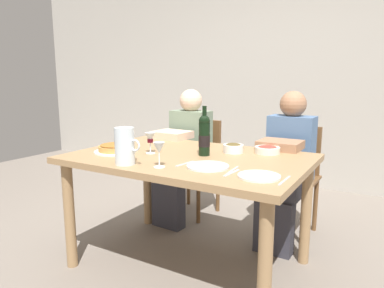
{
  "coord_description": "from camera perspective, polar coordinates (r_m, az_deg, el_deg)",
  "views": [
    {
      "loc": [
        1.15,
        -1.92,
        1.25
      ],
      "look_at": [
        0.0,
        0.04,
        0.83
      ],
      "focal_mm": 33.05,
      "sensor_mm": 36.0,
      "label": 1
    }
  ],
  "objects": [
    {
      "name": "wine_glass_right_diner",
      "position": [
        1.97,
        -5.34,
        -0.82
      ],
      "size": [
        0.07,
        0.07,
        0.14
      ],
      "color": "silver",
      "rests_on": "dining_table"
    },
    {
      "name": "dining_table",
      "position": [
        2.31,
        -0.52,
        -4.12
      ],
      "size": [
        1.5,
        1.0,
        0.76
      ],
      "color": "#9E7A51",
      "rests_on": "ground"
    },
    {
      "name": "olive_bowl",
      "position": [
        2.39,
        6.67,
        -0.59
      ],
      "size": [
        0.14,
        0.14,
        0.06
      ],
      "color": "white",
      "rests_on": "dining_table"
    },
    {
      "name": "spoon_right_setting",
      "position": [
        2.06,
        -1.13,
        -3.2
      ],
      "size": [
        0.03,
        0.16,
        0.0
      ],
      "primitive_type": "cube",
      "rotation": [
        0.0,
        0.0,
        1.44
      ],
      "color": "silver",
      "rests_on": "dining_table"
    },
    {
      "name": "back_wall",
      "position": [
        4.36,
        15.47,
        12.08
      ],
      "size": [
        8.0,
        0.1,
        2.8
      ],
      "primitive_type": "cube",
      "color": "#B2ADA3",
      "rests_on": "ground"
    },
    {
      "name": "water_pitcher",
      "position": [
        2.07,
        -10.78,
        -0.67
      ],
      "size": [
        0.17,
        0.12,
        0.22
      ],
      "color": "silver",
      "rests_on": "dining_table"
    },
    {
      "name": "wine_bottle",
      "position": [
        2.27,
        2.0,
        1.45
      ],
      "size": [
        0.07,
        0.07,
        0.32
      ],
      "color": "black",
      "rests_on": "dining_table"
    },
    {
      "name": "diner_left",
      "position": [
        3.11,
        -1.37,
        -1.27
      ],
      "size": [
        0.35,
        0.52,
        1.16
      ],
      "rotation": [
        0.0,
        0.0,
        3.08
      ],
      "color": "gray",
      "rests_on": "ground"
    },
    {
      "name": "dinner_plate_right_setting",
      "position": [
        1.99,
        2.57,
        -3.61
      ],
      "size": [
        0.24,
        0.24,
        0.01
      ],
      "primitive_type": "cylinder",
      "color": "silver",
      "rests_on": "dining_table"
    },
    {
      "name": "chair_right",
      "position": [
        3.01,
        16.07,
        -4.43
      ],
      "size": [
        0.41,
        0.41,
        0.87
      ],
      "rotation": [
        0.0,
        0.0,
        3.13
      ],
      "color": "brown",
      "rests_on": "ground"
    },
    {
      "name": "chair_left",
      "position": [
        3.33,
        0.96,
        -2.6
      ],
      "size": [
        0.43,
        0.43,
        0.87
      ],
      "rotation": [
        0.0,
        0.0,
        3.08
      ],
      "color": "brown",
      "rests_on": "ground"
    },
    {
      "name": "baked_tart",
      "position": [
        2.44,
        -12.27,
        -0.67
      ],
      "size": [
        0.29,
        0.29,
        0.06
      ],
      "color": "white",
      "rests_on": "dining_table"
    },
    {
      "name": "wine_glass_left_diner",
      "position": [
        2.35,
        -6.76,
        0.84
      ],
      "size": [
        0.07,
        0.07,
        0.14
      ],
      "color": "silver",
      "rests_on": "dining_table"
    },
    {
      "name": "knife_left_setting",
      "position": [
        1.78,
        14.71,
        -5.73
      ],
      "size": [
        0.01,
        0.18,
        0.0
      ],
      "primitive_type": "cube",
      "rotation": [
        0.0,
        0.0,
        1.56
      ],
      "color": "silver",
      "rests_on": "dining_table"
    },
    {
      "name": "dinner_plate_left_setting",
      "position": [
        1.82,
        10.76,
        -5.13
      ],
      "size": [
        0.22,
        0.22,
        0.01
      ],
      "primitive_type": "cylinder",
      "color": "white",
      "rests_on": "dining_table"
    },
    {
      "name": "salad_bowl",
      "position": [
        2.41,
        12.06,
        -0.85
      ],
      "size": [
        0.17,
        0.17,
        0.05
      ],
      "color": "silver",
      "rests_on": "dining_table"
    },
    {
      "name": "fork_left_setting",
      "position": [
        1.87,
        6.42,
        -4.66
      ],
      "size": [
        0.03,
        0.16,
        0.0
      ],
      "primitive_type": "cube",
      "rotation": [
        0.0,
        0.0,
        1.5
      ],
      "color": "silver",
      "rests_on": "dining_table"
    },
    {
      "name": "knife_right_setting",
      "position": [
        1.92,
        6.53,
        -4.24
      ],
      "size": [
        0.02,
        0.18,
        0.0
      ],
      "primitive_type": "cube",
      "rotation": [
        0.0,
        0.0,
        1.65
      ],
      "color": "silver",
      "rests_on": "dining_table"
    },
    {
      "name": "ground_plane",
      "position": [
        2.56,
        -0.5,
        -18.74
      ],
      "size": [
        8.0,
        8.0,
        0.0
      ],
      "primitive_type": "plane",
      "color": "slate"
    },
    {
      "name": "diner_right",
      "position": [
        2.76,
        14.91,
        -3.15
      ],
      "size": [
        0.34,
        0.5,
        1.16
      ],
      "rotation": [
        0.0,
        0.0,
        3.13
      ],
      "color": "#4C6B93",
      "rests_on": "ground"
    }
  ]
}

